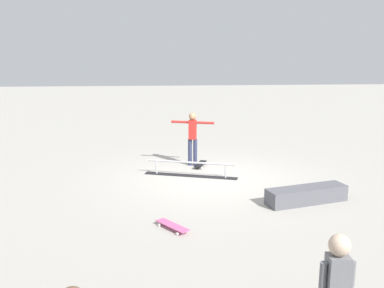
% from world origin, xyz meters
% --- Properties ---
extents(ground_plane, '(60.00, 60.00, 0.00)m').
position_xyz_m(ground_plane, '(0.00, 0.00, 0.00)').
color(ground_plane, '#ADA89E').
extents(grind_rail, '(2.51, 0.99, 0.40)m').
position_xyz_m(grind_rail, '(0.53, -0.23, 0.18)').
color(grind_rail, black).
rests_on(grind_rail, ground_plane).
extents(skate_ledge, '(1.94, 0.95, 0.36)m').
position_xyz_m(skate_ledge, '(-1.90, 2.04, 0.18)').
color(skate_ledge, '#595960').
rests_on(skate_ledge, ground_plane).
extents(skater_main, '(1.24, 0.44, 1.58)m').
position_xyz_m(skater_main, '(0.39, -1.31, 0.92)').
color(skater_main, '#2D3351').
rests_on(skater_main, ground_plane).
extents(skateboard_main, '(0.46, 0.82, 0.09)m').
position_xyz_m(skateboard_main, '(0.16, -1.17, 0.07)').
color(skateboard_main, black).
rests_on(skateboard_main, ground_plane).
extents(loose_skateboard_pink, '(0.65, 0.76, 0.09)m').
position_xyz_m(loose_skateboard_pink, '(1.15, 3.27, 0.07)').
color(loose_skateboard_pink, '#E05993').
rests_on(loose_skateboard_pink, ground_plane).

